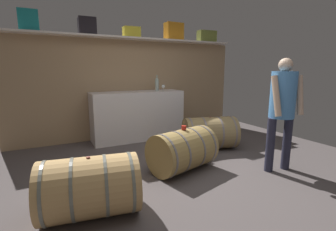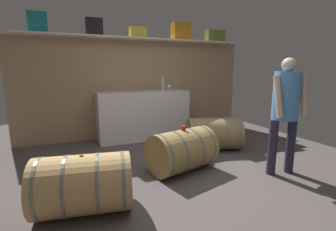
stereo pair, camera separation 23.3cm
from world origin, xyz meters
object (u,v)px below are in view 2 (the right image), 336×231
toolcase_yellow (138,33)px  wine_barrel_flank (83,184)px  toolcase_olive (215,36)px  wine_glass (169,87)px  tasting_cup (183,128)px  toolcase_black (94,27)px  winemaker_pouring (286,105)px  work_cabinet (144,115)px  wine_barrel_far (214,134)px  wine_barrel_near (182,150)px  toolcase_teal (38,22)px  toolcase_orange (181,32)px  wine_bottle_clear (163,84)px

toolcase_yellow → wine_barrel_flank: size_ratio=0.33×
toolcase_olive → wine_glass: 1.67m
tasting_cup → toolcase_black: bearing=114.4°
winemaker_pouring → tasting_cup: bearing=-16.9°
work_cabinet → wine_barrel_far: size_ratio=1.77×
wine_glass → wine_barrel_near: size_ratio=0.13×
wine_barrel_near → tasting_cup: size_ratio=15.27×
wine_barrel_flank → wine_barrel_far: bearing=36.4°
toolcase_teal → toolcase_olive: toolcase_teal is taller
toolcase_olive → wine_barrel_flank: bearing=-137.6°
wine_barrel_near → winemaker_pouring: winemaker_pouring is taller
toolcase_orange → wine_barrel_far: 2.31m
toolcase_teal → toolcase_olive: bearing=-0.3°
toolcase_black → wine_barrel_far: toolcase_black is taller
wine_bottle_clear → toolcase_orange: bearing=18.9°
toolcase_black → wine_glass: bearing=-11.5°
wine_bottle_clear → wine_barrel_far: size_ratio=0.31×
work_cabinet → wine_glass: bearing=-15.8°
toolcase_olive → winemaker_pouring: 2.84m
wine_bottle_clear → tasting_cup: (-0.40, -1.77, -0.49)m
toolcase_black → wine_glass: (1.35, -0.32, -1.09)m
toolcase_olive → wine_barrel_far: toolcase_olive is taller
work_cabinet → wine_barrel_far: (0.91, -1.16, -0.19)m
toolcase_orange → wine_glass: toolcase_orange is taller
work_cabinet → winemaker_pouring: size_ratio=1.18×
toolcase_yellow → toolcase_orange: 0.93m
toolcase_teal → winemaker_pouring: toolcase_teal is taller
wine_glass → wine_barrel_near: wine_glass is taller
toolcase_orange → wine_bottle_clear: 1.18m
toolcase_teal → toolcase_black: 0.90m
toolcase_yellow → winemaker_pouring: 3.03m
wine_bottle_clear → wine_barrel_flank: 3.00m
wine_bottle_clear → tasting_cup: 1.88m
toolcase_teal → wine_barrel_near: 3.22m
wine_bottle_clear → wine_glass: (0.07, -0.16, -0.05)m
toolcase_yellow → tasting_cup: (0.05, -1.94, -1.48)m
wine_barrel_far → winemaker_pouring: size_ratio=0.67×
toolcase_black → toolcase_olive: bearing=1.9°
toolcase_black → wine_barrel_flank: size_ratio=0.30×
toolcase_olive → wine_bottle_clear: 1.67m
wine_barrel_flank → work_cabinet: bearing=69.7°
wine_barrel_near → tasting_cup: 0.32m
toolcase_teal → wine_barrel_flank: size_ratio=0.35×
toolcase_teal → wine_barrel_near: toolcase_teal is taller
wine_barrel_flank → winemaker_pouring: size_ratio=0.64×
wine_barrel_far → winemaker_pouring: 1.38m
toolcase_yellow → toolcase_orange: bearing=3.2°
toolcase_black → wine_barrel_flank: toolcase_black is taller
tasting_cup → toolcase_orange: bearing=65.7°
toolcase_orange → toolcase_olive: bearing=-2.0°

